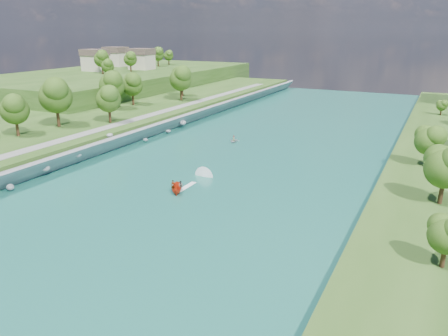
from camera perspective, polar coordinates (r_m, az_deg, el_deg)
The scene contains 11 objects.
ground at distance 64.36m, azimuth -8.83°, elevation -5.29°, with size 260.00×260.00×0.00m, color #2D5119.
river_water at distance 80.36m, azimuth -0.64°, elevation -0.33°, with size 55.00×240.00×0.10m, color #175A4E.
berm_west at distance 111.24m, azimuth -24.28°, elevation 4.10°, with size 45.00×240.00×3.50m, color #2D5119.
ridge_west at distance 186.15m, azimuth -13.02°, elevation 10.94°, with size 60.00×120.00×9.00m, color #2D5119.
riprap_bank at distance 93.56m, azimuth -15.10°, elevation 2.77°, with size 3.98×236.00×4.05m.
riverside_path at distance 98.11m, azimuth -17.84°, elevation 4.26°, with size 3.00×200.00×0.10m, color gray.
ridge_houses at distance 193.16m, azimuth -13.71°, elevation 13.76°, with size 29.50×29.50×8.40m.
trees_west at distance 97.61m, azimuth -25.98°, elevation 6.73°, with size 18.14×149.21×13.36m.
trees_ridge at distance 184.49m, azimuth -11.57°, elevation 13.81°, with size 19.17×63.57×10.23m.
motorboat at distance 71.06m, azimuth -5.42°, elevation -2.29°, with size 3.60×18.81×2.14m.
raft at distance 100.72m, azimuth 1.27°, elevation 3.63°, with size 2.65×3.35×1.50m.
Camera 1 is at (34.97, -47.96, 24.88)m, focal length 35.00 mm.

